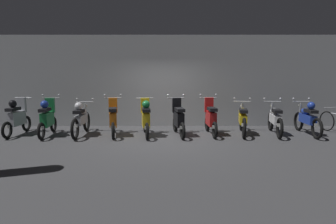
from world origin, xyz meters
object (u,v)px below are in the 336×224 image
(motorbike_slot_8, at_px, (276,119))
(motorbike_slot_9, at_px, (308,118))
(motorbike_slot_2, at_px, (82,119))
(motorbike_slot_7, at_px, (243,119))
(motorbike_slot_0, at_px, (18,117))
(motorbike_slot_3, at_px, (114,119))
(motorbike_slot_1, at_px, (48,118))
(motorbike_slot_4, at_px, (146,118))
(motorbike_slot_5, at_px, (179,119))
(motorbike_slot_6, at_px, (211,118))

(motorbike_slot_8, relative_size, motorbike_slot_9, 1.00)
(motorbike_slot_2, height_order, motorbike_slot_7, same)
(motorbike_slot_0, distance_m, motorbike_slot_8, 8.32)
(motorbike_slot_2, height_order, motorbike_slot_3, motorbike_slot_3)
(motorbike_slot_0, distance_m, motorbike_slot_7, 7.28)
(motorbike_slot_1, bearing_deg, motorbike_slot_9, 1.14)
(motorbike_slot_3, bearing_deg, motorbike_slot_7, 2.25)
(motorbike_slot_1, relative_size, motorbike_slot_7, 0.87)
(motorbike_slot_3, bearing_deg, motorbike_slot_9, 1.04)
(motorbike_slot_8, bearing_deg, motorbike_slot_4, -177.06)
(motorbike_slot_5, bearing_deg, motorbike_slot_7, 4.79)
(motorbike_slot_4, xyz_separation_m, motorbike_slot_9, (5.20, 0.19, -0.04))
(motorbike_slot_6, distance_m, motorbike_slot_8, 2.09)
(motorbike_slot_1, xyz_separation_m, motorbike_slot_8, (7.28, 0.19, -0.08))
(motorbike_slot_0, xyz_separation_m, motorbike_slot_2, (2.08, -0.07, -0.04))
(motorbike_slot_1, distance_m, motorbike_slot_4, 3.12)
(motorbike_slot_3, xyz_separation_m, motorbike_slot_5, (2.08, -0.01, 0.00))
(motorbike_slot_6, xyz_separation_m, motorbike_slot_8, (2.08, 0.03, -0.04))
(motorbike_slot_1, relative_size, motorbike_slot_2, 0.86)
(motorbike_slot_9, bearing_deg, motorbike_slot_3, -178.96)
(motorbike_slot_5, relative_size, motorbike_slot_9, 0.86)
(motorbike_slot_2, bearing_deg, motorbike_slot_3, -1.20)
(motorbike_slot_4, bearing_deg, motorbike_slot_1, 179.60)
(motorbike_slot_6, bearing_deg, motorbike_slot_4, -174.93)
(motorbike_slot_4, xyz_separation_m, motorbike_slot_6, (2.08, 0.18, -0.04))
(motorbike_slot_5, bearing_deg, motorbike_slot_2, 179.39)
(motorbike_slot_0, xyz_separation_m, motorbike_slot_1, (1.04, -0.15, 0.00))
(motorbike_slot_2, relative_size, motorbike_slot_7, 1.01)
(motorbike_slot_0, relative_size, motorbike_slot_4, 1.00)
(motorbike_slot_0, relative_size, motorbike_slot_6, 1.00)
(motorbike_slot_1, xyz_separation_m, motorbike_slot_7, (6.24, 0.22, -0.08))
(motorbike_slot_7, bearing_deg, motorbike_slot_4, -175.65)
(motorbike_slot_5, bearing_deg, motorbike_slot_0, 178.85)
(motorbike_slot_1, relative_size, motorbike_slot_8, 0.87)
(motorbike_slot_6, height_order, motorbike_slot_8, motorbike_slot_6)
(motorbike_slot_4, distance_m, motorbike_slot_6, 2.09)
(motorbike_slot_7, bearing_deg, motorbike_slot_6, -177.08)
(motorbike_slot_3, distance_m, motorbike_slot_8, 5.21)
(motorbike_slot_8, bearing_deg, motorbike_slot_7, 178.68)
(motorbike_slot_0, height_order, motorbike_slot_8, motorbike_slot_0)
(motorbike_slot_2, height_order, motorbike_slot_8, same)
(motorbike_slot_0, height_order, motorbike_slot_4, same)
(motorbike_slot_5, relative_size, motorbike_slot_7, 0.86)
(motorbike_slot_2, bearing_deg, motorbike_slot_4, -2.63)
(motorbike_slot_2, height_order, motorbike_slot_5, motorbike_slot_5)
(motorbike_slot_0, distance_m, motorbike_slot_2, 2.08)
(motorbike_slot_1, xyz_separation_m, motorbike_slot_9, (8.32, 0.17, -0.04))
(motorbike_slot_2, xyz_separation_m, motorbike_slot_5, (3.11, -0.03, -0.00))
(motorbike_slot_0, xyz_separation_m, motorbike_slot_5, (5.19, -0.10, -0.04))
(motorbike_slot_0, distance_m, motorbike_slot_6, 6.23)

